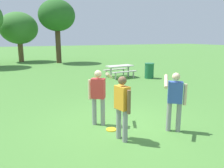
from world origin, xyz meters
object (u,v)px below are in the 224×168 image
(person_bystander, at_px, (122,104))
(trash_can_beside_table, at_px, (149,71))
(person_thrower, at_px, (98,93))
(frisbee, at_px, (111,129))
(person_catcher, at_px, (175,98))
(tree_back_right, at_px, (57,16))
(picnic_table_near, at_px, (120,69))
(tree_back_left, at_px, (19,28))

(person_bystander, distance_m, trash_can_beside_table, 8.84)
(person_thrower, bearing_deg, person_bystander, -83.23)
(person_thrower, xyz_separation_m, frisbee, (0.16, -0.52, -0.95))
(person_catcher, relative_size, frisbee, 5.48)
(person_thrower, height_order, tree_back_right, tree_back_right)
(person_bystander, xyz_separation_m, tree_back_right, (2.36, 17.75, 3.58))
(person_thrower, relative_size, picnic_table_near, 0.91)
(person_catcher, distance_m, tree_back_right, 18.27)
(picnic_table_near, height_order, tree_back_left, tree_back_left)
(frisbee, distance_m, picnic_table_near, 8.31)
(frisbee, height_order, picnic_table_near, picnic_table_near)
(frisbee, xyz_separation_m, tree_back_right, (2.34, 17.09, 4.51))
(person_bystander, xyz_separation_m, frisbee, (0.02, 0.66, -0.93))
(tree_back_right, bearing_deg, person_thrower, -98.59)
(person_thrower, xyz_separation_m, picnic_table_near, (4.22, 6.71, -0.40))
(person_bystander, relative_size, frisbee, 5.48)
(person_catcher, bearing_deg, picnic_table_near, 72.44)
(person_bystander, height_order, frisbee, person_bystander)
(picnic_table_near, height_order, trash_can_beside_table, trash_can_beside_table)
(frisbee, bearing_deg, person_thrower, 107.52)
(person_catcher, bearing_deg, tree_back_right, 87.35)
(person_catcher, distance_m, frisbee, 1.96)
(person_thrower, height_order, person_bystander, same)
(person_thrower, distance_m, picnic_table_near, 7.94)
(frisbee, height_order, trash_can_beside_table, trash_can_beside_table)
(person_bystander, bearing_deg, tree_back_left, 92.68)
(person_thrower, height_order, person_catcher, same)
(person_bystander, bearing_deg, picnic_table_near, 62.69)
(picnic_table_near, xyz_separation_m, tree_back_left, (-5.04, 12.65, 2.84))
(frisbee, bearing_deg, trash_can_beside_table, 47.78)
(person_thrower, distance_m, tree_back_left, 19.54)
(person_catcher, height_order, trash_can_beside_table, person_catcher)
(person_thrower, bearing_deg, person_catcher, -38.65)
(person_catcher, height_order, frisbee, person_catcher)
(tree_back_left, bearing_deg, frisbee, -87.16)
(frisbee, distance_m, tree_back_right, 17.82)
(tree_back_left, bearing_deg, person_catcher, -83.13)
(tree_back_left, bearing_deg, person_bystander, -87.32)
(picnic_table_near, bearing_deg, frisbee, -119.27)
(frisbee, relative_size, tree_back_right, 0.05)
(frisbee, xyz_separation_m, trash_can_beside_table, (5.58, 6.15, 0.47))
(person_catcher, bearing_deg, person_bystander, 174.36)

